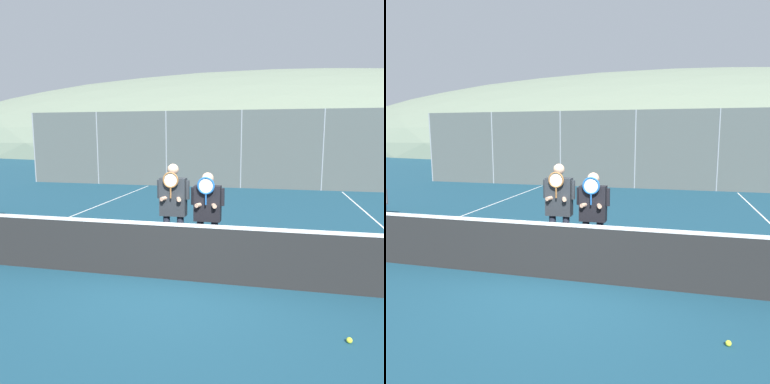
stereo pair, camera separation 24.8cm
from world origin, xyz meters
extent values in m
plane|color=navy|center=(0.00, 0.00, 0.00)|extent=(120.00, 120.00, 0.00)
ellipsoid|color=slate|center=(0.00, 57.73, 0.00)|extent=(119.82, 66.57, 23.30)
cube|color=beige|center=(-1.45, 19.58, 1.70)|extent=(20.31, 5.00, 3.39)
cube|color=brown|center=(-1.45, 19.58, 3.57)|extent=(20.81, 5.50, 0.36)
cylinder|color=gray|center=(-10.54, 11.27, 1.76)|extent=(0.06, 0.06, 3.51)
cylinder|color=gray|center=(-7.03, 11.27, 1.76)|extent=(0.06, 0.06, 3.51)
cylinder|color=gray|center=(-3.51, 11.27, 1.76)|extent=(0.06, 0.06, 3.51)
cylinder|color=gray|center=(0.00, 11.27, 1.76)|extent=(0.06, 0.06, 3.51)
cylinder|color=gray|center=(3.51, 11.27, 1.76)|extent=(0.06, 0.06, 3.51)
cube|color=#4C5451|center=(0.00, 11.27, 1.76)|extent=(21.09, 0.02, 3.51)
cube|color=black|center=(0.00, 0.00, 0.46)|extent=(11.49, 0.02, 0.92)
cube|color=white|center=(0.00, 0.00, 0.95)|extent=(11.49, 0.03, 0.06)
cube|color=white|center=(-4.35, 3.00, 0.00)|extent=(0.05, 16.00, 0.01)
cylinder|color=#232838|center=(-0.44, 0.90, 0.45)|extent=(0.13, 0.13, 0.90)
cylinder|color=#232838|center=(-0.17, 0.90, 0.45)|extent=(0.13, 0.13, 0.90)
cube|color=#282D33|center=(-0.31, 0.90, 1.25)|extent=(0.49, 0.22, 0.71)
sphere|color=tan|center=(-0.31, 0.90, 1.76)|extent=(0.21, 0.21, 0.21)
cylinder|color=#282D33|center=(-0.58, 0.90, 1.39)|extent=(0.08, 0.08, 0.35)
cylinder|color=#282D33|center=(-0.04, 0.90, 1.39)|extent=(0.08, 0.08, 0.35)
cylinder|color=tan|center=(-0.43, 0.81, 1.24)|extent=(0.16, 0.27, 0.08)
cylinder|color=tan|center=(-0.18, 0.81, 1.24)|extent=(0.16, 0.27, 0.08)
cylinder|color=#936033|center=(-0.31, 0.72, 1.36)|extent=(0.03, 0.03, 0.20)
torus|color=#936033|center=(-0.31, 0.72, 1.59)|extent=(0.30, 0.03, 0.30)
cylinder|color=silver|center=(-0.31, 0.72, 1.59)|extent=(0.24, 0.00, 0.24)
cylinder|color=#232838|center=(0.21, 0.90, 0.41)|extent=(0.13, 0.13, 0.83)
cylinder|color=#232838|center=(0.48, 0.90, 0.41)|extent=(0.13, 0.13, 0.83)
cube|color=black|center=(0.35, 0.90, 1.15)|extent=(0.49, 0.22, 0.65)
sphere|color=tan|center=(0.35, 0.90, 1.61)|extent=(0.22, 0.22, 0.22)
cylinder|color=black|center=(0.08, 0.90, 1.28)|extent=(0.08, 0.08, 0.32)
cylinder|color=black|center=(0.61, 0.90, 1.28)|extent=(0.08, 0.08, 0.32)
cylinder|color=tan|center=(0.22, 0.81, 1.14)|extent=(0.16, 0.27, 0.08)
cylinder|color=tan|center=(0.47, 0.81, 1.14)|extent=(0.16, 0.27, 0.08)
cylinder|color=#1E5BAD|center=(0.35, 0.72, 1.26)|extent=(0.03, 0.03, 0.20)
torus|color=#1E5BAD|center=(0.35, 0.72, 1.50)|extent=(0.32, 0.03, 0.32)
cylinder|color=silver|center=(0.35, 0.72, 1.50)|extent=(0.26, 0.00, 0.26)
cube|color=maroon|center=(-7.23, 13.54, 0.68)|extent=(4.02, 1.74, 0.76)
cube|color=#2D3842|center=(-7.23, 13.54, 1.37)|extent=(2.21, 1.60, 0.62)
cylinder|color=black|center=(-5.92, 12.65, 0.30)|extent=(0.60, 0.16, 0.60)
cylinder|color=black|center=(-5.92, 14.43, 0.30)|extent=(0.60, 0.16, 0.60)
cylinder|color=black|center=(-8.54, 12.65, 0.30)|extent=(0.60, 0.16, 0.60)
cylinder|color=black|center=(-8.54, 14.43, 0.30)|extent=(0.60, 0.16, 0.60)
cube|color=slate|center=(-2.42, 14.01, 0.74)|extent=(4.16, 1.83, 0.87)
cube|color=#2D3842|center=(-2.42, 14.01, 1.53)|extent=(2.29, 1.69, 0.71)
cylinder|color=black|center=(-1.07, 13.08, 0.30)|extent=(0.60, 0.16, 0.60)
cylinder|color=black|center=(-1.07, 14.95, 0.30)|extent=(0.60, 0.16, 0.60)
cylinder|color=black|center=(-3.77, 13.08, 0.30)|extent=(0.60, 0.16, 0.60)
cylinder|color=black|center=(-3.77, 14.95, 0.30)|extent=(0.60, 0.16, 0.60)
cube|color=slate|center=(2.55, 13.54, 0.70)|extent=(4.35, 1.87, 0.80)
cube|color=#2D3842|center=(2.55, 13.54, 1.42)|extent=(2.39, 1.72, 0.65)
cylinder|color=black|center=(3.97, 12.59, 0.30)|extent=(0.60, 0.16, 0.60)
cylinder|color=black|center=(3.97, 14.50, 0.30)|extent=(0.60, 0.16, 0.60)
cylinder|color=black|center=(1.14, 12.59, 0.30)|extent=(0.60, 0.16, 0.60)
cylinder|color=black|center=(1.14, 14.50, 0.30)|extent=(0.60, 0.16, 0.60)
sphere|color=#CCDB33|center=(2.44, -1.41, 0.03)|extent=(0.07, 0.07, 0.07)
camera|label=1|loc=(1.54, -5.74, 2.39)|focal=35.00mm
camera|label=2|loc=(1.78, -5.68, 2.39)|focal=35.00mm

